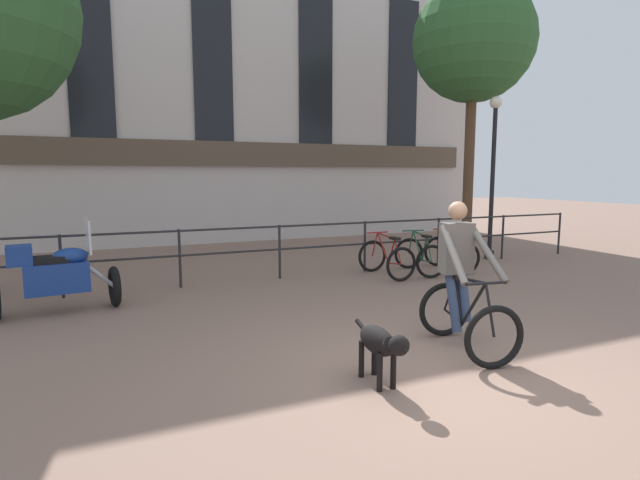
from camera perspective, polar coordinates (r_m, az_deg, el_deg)
ground_plane at (r=5.33m, az=15.05°, el=-14.94°), size 60.00×60.00×0.00m
canal_railing at (r=9.62m, az=-4.65°, el=-0.29°), size 15.05×0.05×1.05m
building_facade at (r=15.33m, az=-12.35°, el=17.02°), size 18.00×0.72×9.21m
cyclist_with_bike at (r=6.01m, az=15.97°, el=-4.76°), size 0.89×1.28×1.70m
dog at (r=4.87m, az=6.97°, el=-11.66°), size 0.23×0.96×0.59m
parked_motorcycle at (r=8.16m, az=-27.97°, el=-3.60°), size 1.72×0.81×1.35m
parked_bicycle_near_lamp at (r=9.94m, az=7.58°, el=-2.12°), size 0.68×1.12×0.86m
parked_bicycle_mid_left at (r=10.37m, az=11.33°, el=-1.80°), size 0.84×1.20×0.86m
parked_bicycle_mid_right at (r=10.85m, az=14.77°, el=-1.49°), size 0.76×1.16×0.86m
street_lamp at (r=12.48m, az=19.16°, el=7.73°), size 0.28×0.28×3.79m
tree_canalside_right at (r=13.86m, az=17.15°, el=20.82°), size 3.02×3.02×6.82m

